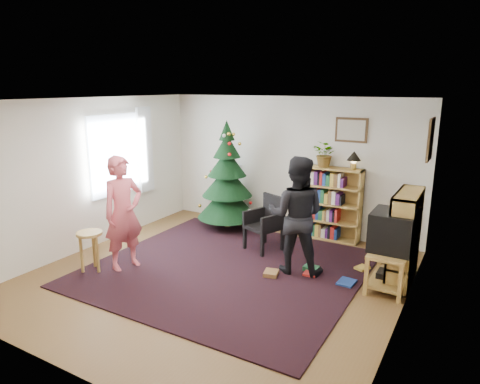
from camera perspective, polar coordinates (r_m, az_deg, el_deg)
The scene contains 23 objects.
floor at distance 6.31m, azimuth -3.16°, elevation -11.16°, with size 5.00×5.00×0.00m, color brown.
ceiling at distance 5.72m, azimuth -3.50°, elevation 12.15°, with size 5.00×5.00×0.00m, color white.
wall_back at distance 8.05m, azimuth 6.46°, elevation 3.68°, with size 5.00×0.02×2.50m, color silver.
wall_front at distance 4.14m, azimuth -22.78°, elevation -7.44°, with size 5.00×0.02×2.50m, color silver.
wall_left at distance 7.53m, azimuth -19.48°, elevation 2.23°, with size 0.02×5.00×2.50m, color silver.
wall_right at distance 5.03m, azimuth 21.34°, elevation -3.55°, with size 0.02×5.00×2.50m, color silver.
rug at distance 6.54m, azimuth -1.71°, elevation -10.12°, with size 3.80×3.60×0.02m, color black.
window_pane at distance 7.86m, azimuth -16.19°, elevation 4.80°, with size 0.04×1.20×1.40m, color silver.
curtain at distance 8.33m, azimuth -12.54°, elevation 5.52°, with size 0.06×0.35×1.60m, color silver.
picture_back at distance 7.55m, azimuth 14.63°, elevation 8.00°, with size 0.55×0.03×0.42m.
picture_right at distance 6.60m, azimuth 24.08°, elevation 6.42°, with size 0.03×0.50×0.60m.
christmas_tree at distance 8.11m, azimuth -1.73°, elevation 1.04°, with size 1.14×1.14×2.07m.
bookshelf_back at distance 7.71m, azimuth 12.41°, elevation -1.49°, with size 0.95×0.30×1.30m.
bookshelf_right at distance 6.32m, azimuth 21.10°, elevation -5.61°, with size 0.30×0.95×1.30m.
tv_stand at distance 6.22m, azimuth 19.33°, elevation -9.14°, with size 0.48×0.87×0.55m.
crt_tv at distance 6.05m, azimuth 19.68°, elevation -4.88°, with size 0.55×0.60×0.52m.
armchair at distance 7.15m, azimuth 3.53°, elevation -3.84°, with size 0.65×0.67×0.92m.
stool at distance 6.65m, azimuth -19.38°, elevation -6.18°, with size 0.37×0.37×0.62m.
person_standing at distance 6.52m, azimuth -15.28°, elevation -2.76°, with size 0.62×0.41×1.71m, color #D1535C.
person_by_chair at distance 6.21m, azimuth 7.51°, elevation -3.12°, with size 0.84×0.66×1.73m, color black.
potted_plant at distance 7.59m, azimuth 11.31°, elevation 5.00°, with size 0.41×0.36×0.46m, color gray.
table_lamp at distance 7.45m, azimuth 14.95°, elevation 4.51°, with size 0.24×0.24×0.32m.
floor_clutter at distance 6.42m, azimuth 10.67°, elevation -10.56°, with size 1.29×1.07×0.08m.
Camera 1 is at (3.14, -4.78, 2.69)m, focal length 32.00 mm.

